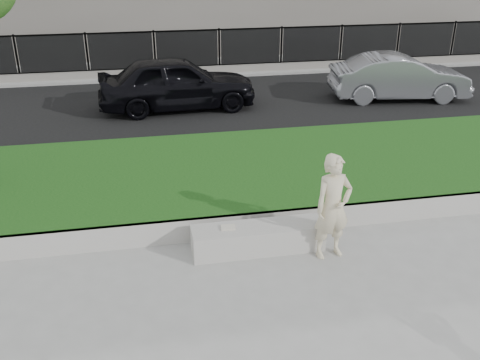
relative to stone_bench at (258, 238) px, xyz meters
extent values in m
plane|color=gray|center=(-0.38, -0.59, -0.21)|extent=(90.00, 90.00, 0.00)
cube|color=#10390E|center=(-0.38, 2.41, -0.01)|extent=(34.00, 4.00, 0.40)
cube|color=#ADA9A2|center=(-0.38, 0.45, -0.01)|extent=(34.00, 0.08, 0.40)
cube|color=black|center=(-0.38, 7.91, -0.19)|extent=(34.00, 7.00, 0.04)
cube|color=gray|center=(-0.38, 12.41, -0.15)|extent=(34.00, 3.00, 0.12)
cube|color=slate|center=(-0.38, 11.41, 0.03)|extent=(32.00, 0.30, 0.24)
cube|color=black|center=(-0.38, 11.41, 0.66)|extent=(32.00, 0.04, 1.50)
cube|color=black|center=(-0.38, 11.41, 1.36)|extent=(32.00, 0.05, 0.05)
cube|color=black|center=(-0.38, 11.41, 0.16)|extent=(32.00, 0.05, 0.05)
cube|color=#ADA9A2|center=(0.00, 0.00, 0.00)|extent=(2.03, 0.51, 0.42)
imported|color=beige|center=(1.04, -0.34, 0.61)|extent=(0.66, 0.49, 1.63)
cube|color=beige|center=(-0.46, 0.03, 0.22)|extent=(0.22, 0.17, 0.02)
imported|color=black|center=(-0.56, 7.61, 0.56)|extent=(4.37, 1.94, 1.46)
imported|color=gray|center=(5.89, 7.33, 0.48)|extent=(4.11, 1.91, 1.31)
camera|label=1|loc=(-1.63, -6.92, 4.23)|focal=40.00mm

